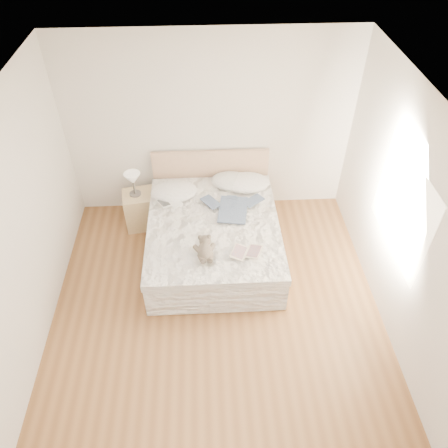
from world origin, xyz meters
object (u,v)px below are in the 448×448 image
Objects in this scene: nightstand at (141,209)px; childrens_book at (246,252)px; table_lamp at (133,180)px; photo_book at (169,203)px; bed at (213,234)px; teddy_bear at (205,255)px.

childrens_book reaches higher than nightstand.
photo_book is (0.50, -0.31, -0.19)m from table_lamp.
nightstand is at bearing -13.17° from table_lamp.
bed is 0.74m from photo_book.
teddy_bear reaches higher than nightstand.
nightstand is at bearing 149.70° from bed.
photo_book is at bearing 109.24° from teddy_bear.
childrens_book is at bearing -41.94° from nightstand.
table_lamp is at bearing 161.57° from childrens_book.
childrens_book is at bearing -41.37° from table_lamp.
photo_book is (0.46, -0.30, 0.35)m from nightstand.
teddy_bear is at bearing -99.55° from bed.
table_lamp is at bearing 120.69° from teddy_bear.
table_lamp is at bearing 150.25° from bed.
table_lamp is 1.65m from teddy_bear.
bed is at bearing 142.51° from childrens_book.
photo_book is (-0.58, 0.31, 0.32)m from bed.
bed is 5.99× the size of table_lamp.
teddy_bear is at bearing -54.96° from nightstand.
bed is at bearing -61.15° from photo_book.
bed reaches higher than photo_book.
teddy_bear is at bearing -98.81° from photo_book.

